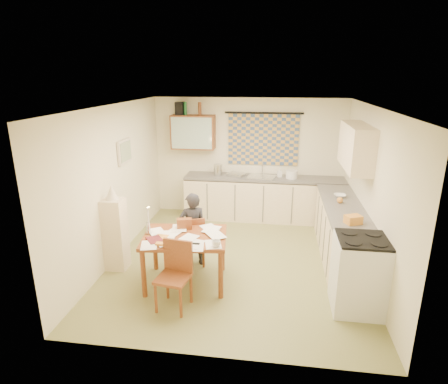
# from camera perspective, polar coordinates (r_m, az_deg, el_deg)

# --- Properties ---
(floor) EXTENTS (4.00, 4.50, 0.02)m
(floor) POSITION_cam_1_polar(r_m,az_deg,el_deg) (6.31, 1.91, -10.43)
(floor) COLOR olive
(floor) RESTS_ON ground
(ceiling) EXTENTS (4.00, 4.50, 0.02)m
(ceiling) POSITION_cam_1_polar(r_m,az_deg,el_deg) (5.60, 2.17, 13.03)
(ceiling) COLOR white
(ceiling) RESTS_ON floor
(wall_back) EXTENTS (4.00, 0.02, 2.50)m
(wall_back) POSITION_cam_1_polar(r_m,az_deg,el_deg) (8.01, 3.75, 5.23)
(wall_back) COLOR #EDE5C1
(wall_back) RESTS_ON floor
(wall_front) EXTENTS (4.00, 0.02, 2.50)m
(wall_front) POSITION_cam_1_polar(r_m,az_deg,el_deg) (3.74, -1.70, -9.39)
(wall_front) COLOR #EDE5C1
(wall_front) RESTS_ON floor
(wall_left) EXTENTS (0.02, 4.50, 2.50)m
(wall_left) POSITION_cam_1_polar(r_m,az_deg,el_deg) (6.35, -16.31, 1.30)
(wall_left) COLOR #EDE5C1
(wall_left) RESTS_ON floor
(wall_right) EXTENTS (0.02, 4.50, 2.50)m
(wall_right) POSITION_cam_1_polar(r_m,az_deg,el_deg) (5.98, 21.56, -0.23)
(wall_right) COLOR #EDE5C1
(wall_right) RESTS_ON floor
(window_blind) EXTENTS (1.45, 0.03, 1.05)m
(window_blind) POSITION_cam_1_polar(r_m,az_deg,el_deg) (7.88, 5.98, 7.93)
(window_blind) COLOR #364F79
(window_blind) RESTS_ON wall_back
(curtain_rod) EXTENTS (1.60, 0.04, 0.04)m
(curtain_rod) POSITION_cam_1_polar(r_m,az_deg,el_deg) (7.79, 6.10, 11.89)
(curtain_rod) COLOR black
(curtain_rod) RESTS_ON wall_back
(wall_cabinet) EXTENTS (0.90, 0.34, 0.70)m
(wall_cabinet) POSITION_cam_1_polar(r_m,az_deg,el_deg) (7.91, -4.71, 9.09)
(wall_cabinet) COLOR brown
(wall_cabinet) RESTS_ON wall_back
(wall_cabinet_glass) EXTENTS (0.84, 0.02, 0.64)m
(wall_cabinet_glass) POSITION_cam_1_polar(r_m,az_deg,el_deg) (7.74, -4.99, 8.91)
(wall_cabinet_glass) COLOR #99B2A5
(wall_cabinet_glass) RESTS_ON wall_back
(upper_cabinet_right) EXTENTS (0.34, 1.30, 0.70)m
(upper_cabinet_right) POSITION_cam_1_polar(r_m,az_deg,el_deg) (6.32, 19.48, 6.52)
(upper_cabinet_right) COLOR beige
(upper_cabinet_right) RESTS_ON wall_right
(framed_print) EXTENTS (0.04, 0.50, 0.40)m
(framed_print) POSITION_cam_1_polar(r_m,az_deg,el_deg) (6.59, -14.93, 6.01)
(framed_print) COLOR beige
(framed_print) RESTS_ON wall_left
(print_canvas) EXTENTS (0.01, 0.42, 0.32)m
(print_canvas) POSITION_cam_1_polar(r_m,az_deg,el_deg) (6.58, -14.73, 6.01)
(print_canvas) COLOR beige
(print_canvas) RESTS_ON wall_left
(counter_back) EXTENTS (3.30, 0.62, 0.92)m
(counter_back) POSITION_cam_1_polar(r_m,az_deg,el_deg) (7.91, 6.08, -1.01)
(counter_back) COLOR beige
(counter_back) RESTS_ON floor
(counter_right) EXTENTS (0.62, 2.95, 0.92)m
(counter_right) POSITION_cam_1_polar(r_m,az_deg,el_deg) (6.27, 17.79, -6.82)
(counter_right) COLOR beige
(counter_right) RESTS_ON floor
(stove) EXTENTS (0.64, 0.64, 1.00)m
(stove) POSITION_cam_1_polar(r_m,az_deg,el_deg) (5.21, 19.92, -11.68)
(stove) COLOR white
(stove) RESTS_ON floor
(sink) EXTENTS (0.63, 0.56, 0.10)m
(sink) POSITION_cam_1_polar(r_m,az_deg,el_deg) (7.78, 5.71, 2.01)
(sink) COLOR silver
(sink) RESTS_ON counter_back
(tap) EXTENTS (0.04, 0.04, 0.28)m
(tap) POSITION_cam_1_polar(r_m,az_deg,el_deg) (7.91, 5.89, 3.60)
(tap) COLOR silver
(tap) RESTS_ON counter_back
(dish_rack) EXTENTS (0.44, 0.41, 0.06)m
(dish_rack) POSITION_cam_1_polar(r_m,az_deg,el_deg) (7.80, 1.91, 2.65)
(dish_rack) COLOR silver
(dish_rack) RESTS_ON counter_back
(kettle) EXTENTS (0.23, 0.23, 0.24)m
(kettle) POSITION_cam_1_polar(r_m,az_deg,el_deg) (7.83, -0.92, 3.39)
(kettle) COLOR silver
(kettle) RESTS_ON counter_back
(mixing_bowl) EXTENTS (0.28, 0.28, 0.16)m
(mixing_bowl) POSITION_cam_1_polar(r_m,az_deg,el_deg) (7.76, 10.28, 2.67)
(mixing_bowl) COLOR white
(mixing_bowl) RESTS_ON counter_back
(soap_bottle) EXTENTS (0.14, 0.14, 0.19)m
(soap_bottle) POSITION_cam_1_polar(r_m,az_deg,el_deg) (7.79, 8.47, 2.94)
(soap_bottle) COLOR white
(soap_bottle) RESTS_ON counter_back
(bowl) EXTENTS (0.21, 0.21, 0.05)m
(bowl) POSITION_cam_1_polar(r_m,az_deg,el_deg) (6.75, 17.24, -0.55)
(bowl) COLOR white
(bowl) RESTS_ON counter_right
(orange_bag) EXTENTS (0.27, 0.24, 0.12)m
(orange_bag) POSITION_cam_1_polar(r_m,az_deg,el_deg) (5.62, 19.09, -3.99)
(orange_bag) COLOR orange
(orange_bag) RESTS_ON counter_right
(fruit_orange) EXTENTS (0.10, 0.10, 0.10)m
(fruit_orange) POSITION_cam_1_polar(r_m,az_deg,el_deg) (6.43, 17.25, -1.20)
(fruit_orange) COLOR orange
(fruit_orange) RESTS_ON counter_right
(speaker) EXTENTS (0.16, 0.20, 0.26)m
(speaker) POSITION_cam_1_polar(r_m,az_deg,el_deg) (7.92, -6.74, 12.54)
(speaker) COLOR black
(speaker) RESTS_ON wall_cabinet
(bottle_green) EXTENTS (0.08, 0.08, 0.26)m
(bottle_green) POSITION_cam_1_polar(r_m,az_deg,el_deg) (7.89, -5.93, 12.55)
(bottle_green) COLOR #195926
(bottle_green) RESTS_ON wall_cabinet
(bottle_brown) EXTENTS (0.09, 0.09, 0.26)m
(bottle_brown) POSITION_cam_1_polar(r_m,az_deg,el_deg) (7.82, -3.71, 12.56)
(bottle_brown) COLOR brown
(bottle_brown) RESTS_ON wall_cabinet
(dining_table) EXTENTS (1.27, 1.02, 0.75)m
(dining_table) POSITION_cam_1_polar(r_m,az_deg,el_deg) (5.55, -5.88, -10.14)
(dining_table) COLOR brown
(dining_table) RESTS_ON floor
(chair_far) EXTENTS (0.49, 0.49, 0.84)m
(chair_far) POSITION_cam_1_polar(r_m,az_deg,el_deg) (6.09, -4.93, -8.72)
(chair_far) COLOR brown
(chair_far) RESTS_ON floor
(chair_near) EXTENTS (0.46, 0.46, 0.89)m
(chair_near) POSITION_cam_1_polar(r_m,az_deg,el_deg) (5.08, -7.61, -14.31)
(chair_near) COLOR brown
(chair_near) RESTS_ON floor
(person) EXTENTS (0.65, 0.61, 1.21)m
(person) POSITION_cam_1_polar(r_m,az_deg,el_deg) (5.95, -4.80, -5.72)
(person) COLOR black
(person) RESTS_ON floor
(shelf_stand) EXTENTS (0.32, 0.30, 1.15)m
(shelf_stand) POSITION_cam_1_polar(r_m,az_deg,el_deg) (6.08, -16.20, -6.22)
(shelf_stand) COLOR beige
(shelf_stand) RESTS_ON floor
(lampshade) EXTENTS (0.20, 0.20, 0.22)m
(lampshade) POSITION_cam_1_polar(r_m,az_deg,el_deg) (5.84, -16.76, -0.06)
(lampshade) COLOR beige
(lampshade) RESTS_ON shelf_stand
(letter_rack) EXTENTS (0.24, 0.15, 0.16)m
(letter_rack) POSITION_cam_1_polar(r_m,az_deg,el_deg) (5.59, -6.06, -4.84)
(letter_rack) COLOR brown
(letter_rack) RESTS_ON dining_table
(mug) EXTENTS (0.18, 0.18, 0.09)m
(mug) POSITION_cam_1_polar(r_m,az_deg,el_deg) (5.02, -1.18, -7.87)
(mug) COLOR white
(mug) RESTS_ON dining_table
(magazine) EXTENTS (0.44, 0.44, 0.02)m
(magazine) POSITION_cam_1_polar(r_m,az_deg,el_deg) (5.26, -11.51, -7.40)
(magazine) COLOR maroon
(magazine) RESTS_ON dining_table
(book) EXTENTS (0.23, 0.28, 0.02)m
(book) POSITION_cam_1_polar(r_m,az_deg,el_deg) (5.36, -10.59, -6.87)
(book) COLOR orange
(book) RESTS_ON dining_table
(orange_box) EXTENTS (0.12, 0.08, 0.04)m
(orange_box) POSITION_cam_1_polar(r_m,az_deg,el_deg) (5.13, -9.69, -7.85)
(orange_box) COLOR orange
(orange_box) RESTS_ON dining_table
(eyeglasses) EXTENTS (0.13, 0.05, 0.02)m
(eyeglasses) POSITION_cam_1_polar(r_m,az_deg,el_deg) (5.11, -4.45, -7.87)
(eyeglasses) COLOR black
(eyeglasses) RESTS_ON dining_table
(candle_holder) EXTENTS (0.07, 0.07, 0.18)m
(candle_holder) POSITION_cam_1_polar(r_m,az_deg,el_deg) (5.49, -11.47, -5.42)
(candle_holder) COLOR silver
(candle_holder) RESTS_ON dining_table
(candle) EXTENTS (0.02, 0.02, 0.22)m
(candle) POSITION_cam_1_polar(r_m,az_deg,el_deg) (5.43, -11.51, -3.42)
(candle) COLOR white
(candle) RESTS_ON dining_table
(candle_flame) EXTENTS (0.02, 0.02, 0.02)m
(candle_flame) POSITION_cam_1_polar(r_m,az_deg,el_deg) (5.36, -11.37, -2.27)
(candle_flame) COLOR #FFCC66
(candle_flame) RESTS_ON dining_table
(papers) EXTENTS (1.21, 1.07, 0.02)m
(papers) POSITION_cam_1_polar(r_m,az_deg,el_deg) (5.32, -6.04, -6.81)
(papers) COLOR white
(papers) RESTS_ON dining_table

